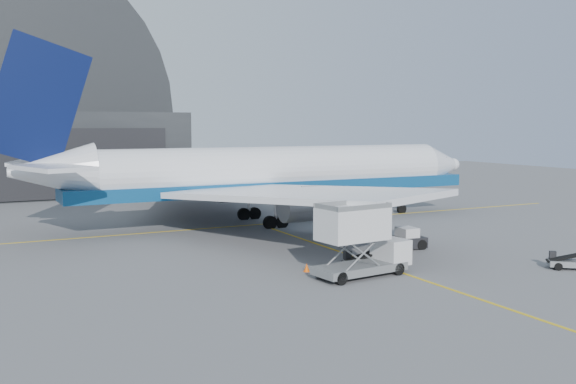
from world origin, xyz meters
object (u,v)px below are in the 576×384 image
airliner (261,174)px  catering_truck (359,242)px  pushback_tug (402,241)px  belt_loader_a (373,261)px

airliner → catering_truck: 24.79m
airliner → pushback_tug: 18.83m
airliner → belt_loader_a: 23.18m
pushback_tug → belt_loader_a: belt_loader_a is taller
airliner → pushback_tug: bearing=-74.7°
pushback_tug → belt_loader_a: (-6.29, -5.04, -0.11)m
airliner → pushback_tug: size_ratio=13.05×
pushback_tug → catering_truck: bearing=-138.0°
airliner → belt_loader_a: size_ratio=10.79×
belt_loader_a → catering_truck: bearing=-139.6°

